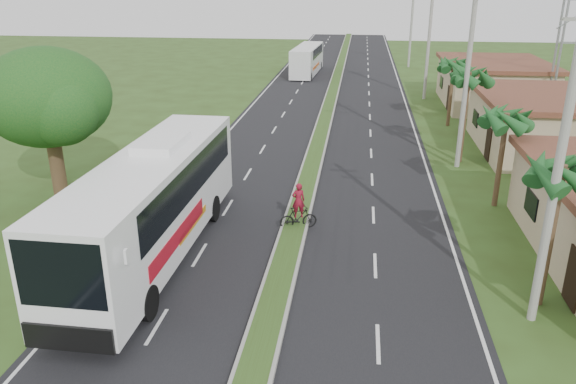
# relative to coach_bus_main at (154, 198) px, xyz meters

# --- Properties ---
(ground) EXTENTS (180.00, 180.00, 0.00)m
(ground) POSITION_rel_coach_bus_main_xyz_m (5.16, -4.87, -2.45)
(ground) COLOR #304318
(ground) RESTS_ON ground
(road_asphalt) EXTENTS (14.00, 160.00, 0.02)m
(road_asphalt) POSITION_rel_coach_bus_main_xyz_m (5.16, 15.13, -2.44)
(road_asphalt) COLOR black
(road_asphalt) RESTS_ON ground
(median_strip) EXTENTS (1.20, 160.00, 0.18)m
(median_strip) POSITION_rel_coach_bus_main_xyz_m (5.16, 15.13, -2.35)
(median_strip) COLOR gray
(median_strip) RESTS_ON ground
(lane_edge_left) EXTENTS (0.12, 160.00, 0.01)m
(lane_edge_left) POSITION_rel_coach_bus_main_xyz_m (-1.54, 15.13, -2.45)
(lane_edge_left) COLOR silver
(lane_edge_left) RESTS_ON ground
(lane_edge_right) EXTENTS (0.12, 160.00, 0.01)m
(lane_edge_right) POSITION_rel_coach_bus_main_xyz_m (11.86, 15.13, -2.45)
(lane_edge_right) COLOR silver
(lane_edge_right) RESTS_ON ground
(shop_mid) EXTENTS (7.60, 10.60, 3.67)m
(shop_mid) POSITION_rel_coach_bus_main_xyz_m (19.16, 17.13, -0.59)
(shop_mid) COLOR tan
(shop_mid) RESTS_ON ground
(shop_far) EXTENTS (8.60, 11.60, 3.82)m
(shop_far) POSITION_rel_coach_bus_main_xyz_m (19.16, 31.13, -0.52)
(shop_far) COLOR tan
(shop_far) RESTS_ON ground
(palm_verge_a) EXTENTS (2.40, 2.40, 5.45)m
(palm_verge_a) POSITION_rel_coach_bus_main_xyz_m (14.16, -1.87, 2.29)
(palm_verge_a) COLOR #473321
(palm_verge_a) RESTS_ON ground
(palm_verge_b) EXTENTS (2.40, 2.40, 5.05)m
(palm_verge_b) POSITION_rel_coach_bus_main_xyz_m (14.56, 7.13, 1.91)
(palm_verge_b) COLOR #473321
(palm_verge_b) RESTS_ON ground
(palm_verge_c) EXTENTS (2.40, 2.40, 5.85)m
(palm_verge_c) POSITION_rel_coach_bus_main_xyz_m (13.96, 14.13, 2.67)
(palm_verge_c) COLOR #473321
(palm_verge_c) RESTS_ON ground
(palm_verge_d) EXTENTS (2.40, 2.40, 5.25)m
(palm_verge_d) POSITION_rel_coach_bus_main_xyz_m (14.46, 23.13, 2.10)
(palm_verge_d) COLOR #473321
(palm_verge_d) RESTS_ON ground
(shade_tree) EXTENTS (6.30, 6.00, 7.54)m
(shade_tree) POSITION_rel_coach_bus_main_xyz_m (-6.95, 5.15, 2.58)
(shade_tree) COLOR #473321
(shade_tree) RESTS_ON ground
(utility_pole_a) EXTENTS (1.60, 0.28, 11.00)m
(utility_pole_a) POSITION_rel_coach_bus_main_xyz_m (13.66, -2.87, 3.22)
(utility_pole_a) COLOR gray
(utility_pole_a) RESTS_ON ground
(utility_pole_b) EXTENTS (3.20, 0.28, 12.00)m
(utility_pole_b) POSITION_rel_coach_bus_main_xyz_m (13.63, 13.13, 3.81)
(utility_pole_b) COLOR gray
(utility_pole_b) RESTS_ON ground
(utility_pole_c) EXTENTS (1.60, 0.28, 11.00)m
(utility_pole_c) POSITION_rel_coach_bus_main_xyz_m (13.66, 33.13, 3.22)
(utility_pole_c) COLOR gray
(utility_pole_c) RESTS_ON ground
(utility_pole_d) EXTENTS (1.60, 0.28, 10.50)m
(utility_pole_d) POSITION_rel_coach_bus_main_xyz_m (13.66, 53.13, 2.97)
(utility_pole_d) COLOR gray
(utility_pole_d) RESTS_ON ground
(coach_bus_main) EXTENTS (3.09, 13.83, 4.46)m
(coach_bus_main) POSITION_rel_coach_bus_main_xyz_m (0.00, 0.00, 0.00)
(coach_bus_main) COLOR white
(coach_bus_main) RESTS_ON ground
(coach_bus_far) EXTENTS (2.91, 10.92, 3.15)m
(coach_bus_far) POSITION_rel_coach_bus_main_xyz_m (1.59, 46.07, -0.66)
(coach_bus_far) COLOR white
(coach_bus_far) RESTS_ON ground
(motorcyclist) EXTENTS (1.74, 0.95, 2.14)m
(motorcyclist) POSITION_rel_coach_bus_main_xyz_m (5.31, 3.21, -1.69)
(motorcyclist) COLOR black
(motorcyclist) RESTS_ON ground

